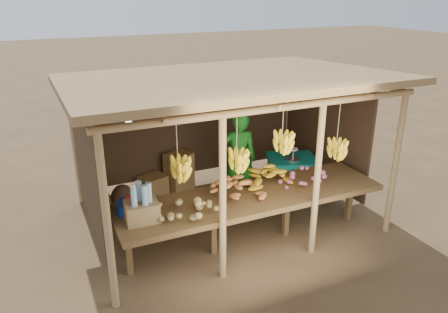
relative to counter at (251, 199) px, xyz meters
name	(u,v)px	position (x,y,z in m)	size (l,w,h in m)	color
ground	(224,215)	(0.00, 0.95, -0.74)	(60.00, 60.00, 0.00)	brown
stall_structure	(226,106)	(-0.03, 0.82, 1.16)	(4.70, 3.50, 2.43)	#A38254
counter	(251,199)	(0.00, 0.00, 0.00)	(3.90, 1.05, 0.80)	brown
potato_heap	(188,204)	(-1.04, -0.23, 0.24)	(0.86, 0.51, 0.36)	#94814C
sweet_potato_heap	(232,186)	(-0.29, 0.05, 0.24)	(0.85, 0.51, 0.35)	#C47332
onion_heap	(305,171)	(0.94, 0.08, 0.24)	(0.79, 0.48, 0.36)	#C25E7A
banana_pile	(268,172)	(0.41, 0.26, 0.24)	(0.64, 0.38, 0.35)	gold
tomato_basin	(131,206)	(-1.67, 0.21, 0.15)	(0.40, 0.40, 0.21)	navy
bottle_box	(141,207)	(-1.60, -0.08, 0.26)	(0.43, 0.35, 0.52)	olive
vendor	(238,159)	(0.38, 1.21, 0.11)	(0.62, 0.40, 1.69)	#19731D
tarp_crate	(291,176)	(1.38, 1.09, -0.33)	(1.02, 0.95, 0.99)	brown
carton_stack	(171,176)	(-0.53, 2.15, -0.42)	(1.04, 0.48, 0.73)	olive
burlap_sacks	(111,200)	(-1.69, 1.77, -0.49)	(0.81, 0.43, 0.57)	#422F1F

